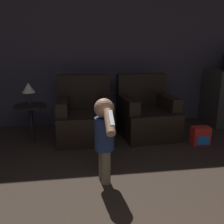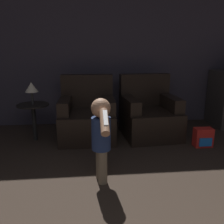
% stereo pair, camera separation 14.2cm
% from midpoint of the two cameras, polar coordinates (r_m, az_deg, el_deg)
% --- Properties ---
extents(wall_back, '(8.40, 0.05, 2.60)m').
position_cam_midpoint_polar(wall_back, '(4.39, -6.80, 14.00)').
color(wall_back, '#3D3842').
rests_on(wall_back, ground_plane).
extents(armchair_left, '(0.82, 0.84, 0.93)m').
position_cam_midpoint_polar(armchair_left, '(3.79, -7.21, -1.15)').
color(armchair_left, black).
rests_on(armchair_left, ground_plane).
extents(armchair_right, '(0.87, 0.89, 0.93)m').
position_cam_midpoint_polar(armchair_right, '(3.92, 6.85, -0.59)').
color(armchair_right, black).
rests_on(armchair_right, ground_plane).
extents(person_toddler, '(0.19, 0.60, 0.87)m').
position_cam_midpoint_polar(person_toddler, '(2.48, -3.42, -5.07)').
color(person_toddler, brown).
rests_on(person_toddler, ground_plane).
extents(toy_backpack, '(0.25, 0.17, 0.26)m').
position_cam_midpoint_polar(toy_backpack, '(3.72, 18.58, -5.24)').
color(toy_backpack, red).
rests_on(toy_backpack, ground_plane).
extents(side_table, '(0.46, 0.46, 0.55)m').
position_cam_midpoint_polar(side_table, '(3.77, -19.16, 0.07)').
color(side_table, black).
rests_on(side_table, ground_plane).
extents(lamp, '(0.18, 0.18, 0.32)m').
position_cam_midpoint_polar(lamp, '(3.70, -19.60, 5.14)').
color(lamp, '#262626').
rests_on(lamp, side_table).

